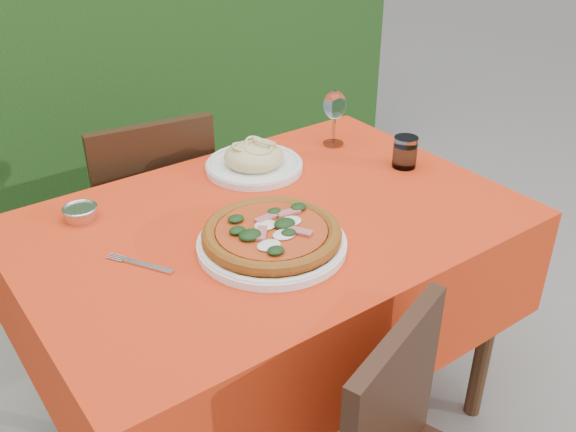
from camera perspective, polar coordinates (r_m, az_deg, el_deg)
ground at (r=2.13m, az=-1.29°, el=-17.78°), size 60.00×60.00×0.00m
hedge at (r=2.92m, az=-19.93°, el=15.29°), size 3.20×0.55×1.78m
dining_table at (r=1.73m, az=-1.51°, el=-4.43°), size 1.26×0.86×0.75m
chair_far at (r=2.20m, az=-11.94°, el=-0.10°), size 0.44×0.44×0.86m
pizza_plate at (r=1.51m, az=-1.45°, el=-1.87°), size 0.41×0.41×0.07m
pasta_plate at (r=1.89m, az=-3.04°, el=4.95°), size 0.29×0.29×0.08m
water_glass at (r=1.93m, az=10.35°, el=5.49°), size 0.07×0.07×0.09m
wine_glass at (r=2.02m, az=4.17°, el=9.61°), size 0.07×0.07×0.18m
fork at (r=1.50m, az=-12.46°, el=-4.32°), size 0.11×0.17×0.00m
steel_ramekin at (r=1.72m, az=-17.95°, el=0.21°), size 0.08×0.08×0.03m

